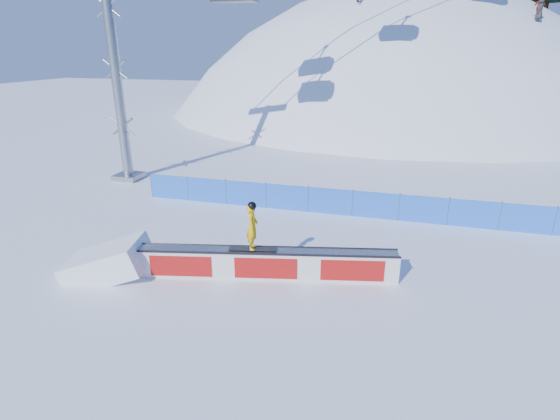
# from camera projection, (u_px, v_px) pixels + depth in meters

# --- Properties ---
(ground) EXTENTS (160.00, 160.00, 0.00)m
(ground) POSITION_uv_depth(u_px,v_px,m) (365.00, 264.00, 15.21)
(ground) COLOR white
(ground) RESTS_ON ground
(snow_hill) EXTENTS (64.00, 64.00, 64.00)m
(snow_hill) POSITION_uv_depth(u_px,v_px,m) (384.00, 243.00, 59.43)
(snow_hill) COLOR white
(snow_hill) RESTS_ON ground
(safety_fence) EXTENTS (22.05, 0.05, 1.30)m
(safety_fence) POSITION_uv_depth(u_px,v_px,m) (375.00, 205.00, 19.06)
(safety_fence) COLOR blue
(safety_fence) RESTS_ON ground
(rail_box) EXTENTS (8.38, 2.38, 1.01)m
(rail_box) POSITION_uv_depth(u_px,v_px,m) (266.00, 264.00, 14.14)
(rail_box) COLOR silver
(rail_box) RESTS_ON ground
(snow_ramp) EXTENTS (3.04, 2.26, 1.71)m
(snow_ramp) POSITION_uv_depth(u_px,v_px,m) (109.00, 273.00, 14.58)
(snow_ramp) COLOR white
(snow_ramp) RESTS_ON ground
(snowboarder) EXTENTS (1.57, 0.60, 1.61)m
(snowboarder) POSITION_uv_depth(u_px,v_px,m) (252.00, 226.00, 13.71)
(snowboarder) COLOR black
(snowboarder) RESTS_ON rail_box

